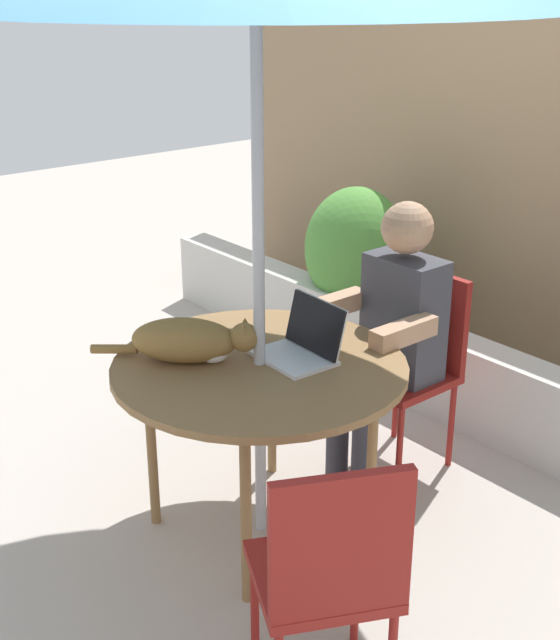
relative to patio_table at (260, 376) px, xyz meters
The scene contains 9 objects.
ground_plane 0.68m from the patio_table, ahead, with size 14.00×14.00×0.00m, color #ADA399.
planter_wall_low 1.42m from the patio_table, 90.00° to the left, with size 4.87×0.20×0.44m, color beige.
patio_table is the anchor object (origin of this frame).
chair_occupied 0.89m from the patio_table, 90.00° to the left, with size 0.40×0.40×0.89m.
chair_empty 0.97m from the patio_table, 26.42° to the right, with size 0.54×0.54×0.89m.
person_seated 0.72m from the patio_table, 90.00° to the left, with size 0.48×0.48×1.23m.
laptop 0.22m from the patio_table, 71.39° to the left, with size 0.31×0.27×0.21m.
cat 0.29m from the patio_table, 134.19° to the right, with size 0.51×0.47×0.17m.
potted_plant_near_fence 1.84m from the patio_table, 124.29° to the left, with size 0.59×0.59×1.00m.
Camera 1 is at (2.32, -1.82, 2.11)m, focal length 48.38 mm.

